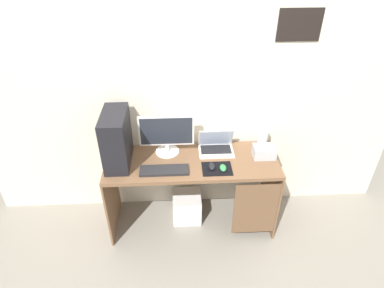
% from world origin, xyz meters
% --- Properties ---
extents(ground_plane, '(8.00, 8.00, 0.00)m').
position_xyz_m(ground_plane, '(0.00, 0.00, 0.00)').
color(ground_plane, gray).
extents(wall_back, '(4.00, 0.05, 2.60)m').
position_xyz_m(wall_back, '(0.00, 0.32, 1.30)').
color(wall_back, beige).
rests_on(wall_back, ground_plane).
extents(desk, '(1.56, 0.57, 0.77)m').
position_xyz_m(desk, '(0.02, -0.01, 0.62)').
color(desk, brown).
rests_on(desk, ground_plane).
extents(pc_tower, '(0.20, 0.44, 0.48)m').
position_xyz_m(pc_tower, '(-0.65, 0.02, 1.01)').
color(pc_tower, black).
rests_on(pc_tower, desk).
extents(monitor, '(0.50, 0.22, 0.39)m').
position_xyz_m(monitor, '(-0.22, 0.14, 0.97)').
color(monitor, white).
rests_on(monitor, desk).
extents(laptop, '(0.32, 0.23, 0.22)m').
position_xyz_m(laptop, '(0.23, 0.15, 0.82)').
color(laptop, white).
rests_on(laptop, desk).
extents(speaker, '(0.09, 0.09, 0.18)m').
position_xyz_m(speaker, '(0.68, 0.19, 0.86)').
color(speaker, white).
rests_on(speaker, desk).
extents(projector, '(0.20, 0.14, 0.11)m').
position_xyz_m(projector, '(0.66, 0.03, 0.83)').
color(projector, '#B7BCC6').
rests_on(projector, desk).
extents(keyboard, '(0.42, 0.14, 0.02)m').
position_xyz_m(keyboard, '(-0.25, -0.14, 0.78)').
color(keyboard, '#232326').
rests_on(keyboard, desk).
extents(mousepad, '(0.26, 0.20, 0.00)m').
position_xyz_m(mousepad, '(0.21, -0.13, 0.77)').
color(mousepad, black).
rests_on(mousepad, desk).
extents(mouse_left, '(0.06, 0.10, 0.03)m').
position_xyz_m(mouse_left, '(0.17, -0.12, 0.79)').
color(mouse_left, black).
rests_on(mouse_left, mousepad).
extents(mouse_right, '(0.06, 0.10, 0.03)m').
position_xyz_m(mouse_right, '(0.26, -0.15, 0.79)').
color(mouse_right, '#338C4C').
rests_on(mouse_right, mousepad).
extents(subwoofer, '(0.28, 0.28, 0.28)m').
position_xyz_m(subwoofer, '(-0.05, 0.06, 0.14)').
color(subwoofer, white).
rests_on(subwoofer, ground_plane).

